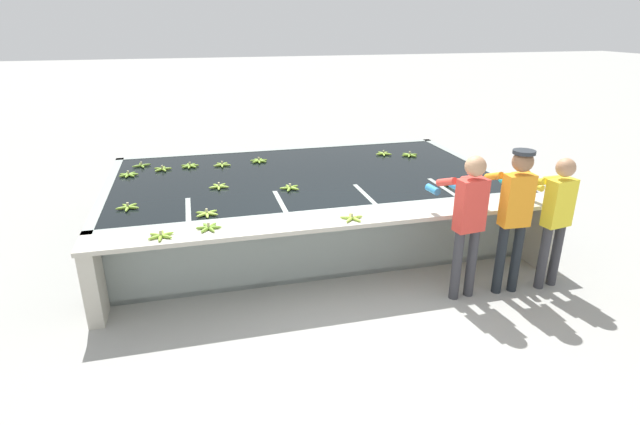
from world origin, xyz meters
TOP-DOWN VIEW (x-y plane):
  - ground_plane at (0.00, 0.00)m, footprint 80.00×80.00m
  - wash_tank at (0.00, 2.04)m, footprint 5.52×3.20m
  - work_ledge at (0.00, 0.23)m, footprint 5.52×0.45m
  - worker_0 at (1.30, -0.28)m, footprint 0.46×0.73m
  - worker_1 at (1.85, -0.30)m, footprint 0.43×0.73m
  - worker_2 at (2.40, -0.31)m, footprint 0.48×0.73m
  - banana_bunch_floating_0 at (-1.13, 2.77)m, footprint 0.28×0.27m
  - banana_bunch_floating_1 at (1.83, 1.03)m, footprint 0.28×0.28m
  - banana_bunch_floating_2 at (-0.55, 2.86)m, footprint 0.28×0.28m
  - banana_bunch_floating_3 at (-1.25, 1.70)m, footprint 0.28×0.27m
  - banana_bunch_floating_4 at (-1.61, 2.83)m, footprint 0.28×0.28m
  - banana_bunch_floating_5 at (-2.33, 3.04)m, footprint 0.28×0.28m
  - banana_bunch_floating_6 at (-1.45, 0.72)m, footprint 0.26×0.28m
  - banana_bunch_floating_7 at (-2.01, 2.76)m, footprint 0.27×0.28m
  - banana_bunch_floating_8 at (1.52, 2.79)m, footprint 0.27×0.28m
  - banana_bunch_floating_9 at (-2.35, 1.17)m, footprint 0.28×0.27m
  - banana_bunch_floating_10 at (-2.47, 2.58)m, footprint 0.27×0.28m
  - banana_bunch_floating_11 at (-0.34, 1.40)m, footprint 0.27×0.28m
  - banana_bunch_floating_12 at (1.91, 2.60)m, footprint 0.28×0.26m
  - banana_bunch_ledge_0 at (0.12, 0.17)m, footprint 0.28×0.27m
  - banana_bunch_ledge_1 at (-1.94, 0.19)m, footprint 0.27×0.28m
  - banana_bunch_ledge_2 at (-1.45, 0.29)m, footprint 0.28×0.27m
  - knife_0 at (1.57, 0.18)m, footprint 0.35×0.06m
  - knife_1 at (2.20, 0.26)m, footprint 0.19×0.32m

SIDE VIEW (x-z plane):
  - ground_plane at x=0.00m, z-range 0.00..0.00m
  - wash_tank at x=0.00m, z-range -0.01..0.88m
  - work_ledge at x=0.00m, z-range 0.21..1.10m
  - knife_0 at x=1.57m, z-range 0.89..0.90m
  - knife_1 at x=2.20m, z-range 0.89..0.90m
  - banana_bunch_floating_2 at x=-0.55m, z-range 0.86..0.94m
  - banana_bunch_floating_4 at x=-1.61m, z-range 0.86..0.94m
  - banana_bunch_floating_10 at x=-2.47m, z-range 0.86..0.94m
  - banana_bunch_floating_1 at x=1.83m, z-range 0.86..0.94m
  - banana_bunch_floating_6 at x=-1.45m, z-range 0.86..0.94m
  - banana_bunch_floating_12 at x=1.91m, z-range 0.86..0.94m
  - banana_bunch_floating_0 at x=-1.13m, z-range 0.86..0.94m
  - banana_bunch_floating_3 at x=-1.25m, z-range 0.86..0.94m
  - banana_bunch_floating_7 at x=-2.01m, z-range 0.86..0.94m
  - banana_bunch_floating_8 at x=1.52m, z-range 0.86..0.94m
  - banana_bunch_floating_9 at x=-2.35m, z-range 0.86..0.94m
  - banana_bunch_floating_11 at x=-0.34m, z-range 0.86..0.94m
  - banana_bunch_floating_5 at x=-2.33m, z-range 0.86..0.94m
  - banana_bunch_ledge_1 at x=-1.94m, z-range 0.87..0.94m
  - banana_bunch_ledge_2 at x=-1.45m, z-range 0.87..0.94m
  - banana_bunch_ledge_0 at x=0.12m, z-range 0.87..0.94m
  - worker_2 at x=2.40m, z-range 0.15..1.72m
  - worker_0 at x=1.30m, z-range 0.17..1.83m
  - worker_1 at x=1.85m, z-range 0.19..1.88m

